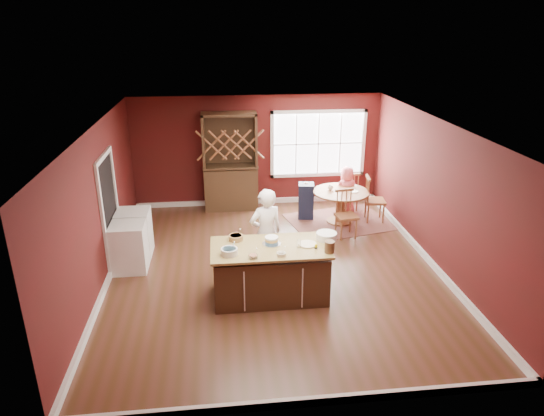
{
  "coord_description": "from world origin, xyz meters",
  "views": [
    {
      "loc": [
        -0.94,
        -7.97,
        4.35
      ],
      "look_at": [
        0.01,
        0.43,
        1.05
      ],
      "focal_mm": 32.0,
      "sensor_mm": 36.0,
      "label": 1
    }
  ],
  "objects_px": {
    "baker": "(266,233)",
    "dryer": "(134,233)",
    "layer_cake": "(272,240)",
    "toddler": "(306,185)",
    "hutch": "(230,162)",
    "kitchen_island": "(270,273)",
    "dining_table": "(341,200)",
    "chair_north": "(349,191)",
    "high_chair": "(306,200)",
    "washer": "(129,247)",
    "chair_east": "(375,199)",
    "seated_woman": "(346,191)",
    "chair_south": "(347,214)"
  },
  "relations": [
    {
      "from": "dining_table",
      "to": "high_chair",
      "type": "bearing_deg",
      "value": 154.12
    },
    {
      "from": "baker",
      "to": "seated_woman",
      "type": "distance_m",
      "value": 3.49
    },
    {
      "from": "high_chair",
      "to": "washer",
      "type": "xyz_separation_m",
      "value": [
        -3.67,
        -2.12,
        0.01
      ]
    },
    {
      "from": "toddler",
      "to": "hutch",
      "type": "relative_size",
      "value": 0.11
    },
    {
      "from": "dining_table",
      "to": "layer_cake",
      "type": "bearing_deg",
      "value": -123.26
    },
    {
      "from": "chair_east",
      "to": "dryer",
      "type": "bearing_deg",
      "value": 109.02
    },
    {
      "from": "baker",
      "to": "washer",
      "type": "bearing_deg",
      "value": -27.26
    },
    {
      "from": "layer_cake",
      "to": "seated_woman",
      "type": "xyz_separation_m",
      "value": [
        2.14,
        3.34,
        -0.39
      ]
    },
    {
      "from": "kitchen_island",
      "to": "washer",
      "type": "relative_size",
      "value": 2.14
    },
    {
      "from": "baker",
      "to": "layer_cake",
      "type": "bearing_deg",
      "value": 77.39
    },
    {
      "from": "baker",
      "to": "high_chair",
      "type": "distance_m",
      "value": 2.92
    },
    {
      "from": "baker",
      "to": "chair_north",
      "type": "xyz_separation_m",
      "value": [
        2.34,
        3.03,
        -0.34
      ]
    },
    {
      "from": "dining_table",
      "to": "chair_north",
      "type": "height_order",
      "value": "chair_north"
    },
    {
      "from": "hutch",
      "to": "chair_east",
      "type": "bearing_deg",
      "value": -20.14
    },
    {
      "from": "dining_table",
      "to": "seated_woman",
      "type": "distance_m",
      "value": 0.51
    },
    {
      "from": "dining_table",
      "to": "baker",
      "type": "bearing_deg",
      "value": -130.34
    },
    {
      "from": "chair_north",
      "to": "baker",
      "type": "bearing_deg",
      "value": 50.93
    },
    {
      "from": "kitchen_island",
      "to": "layer_cake",
      "type": "height_order",
      "value": "layer_cake"
    },
    {
      "from": "kitchen_island",
      "to": "hutch",
      "type": "xyz_separation_m",
      "value": [
        -0.5,
        4.16,
        0.73
      ]
    },
    {
      "from": "kitchen_island",
      "to": "washer",
      "type": "height_order",
      "value": "kitchen_island"
    },
    {
      "from": "baker",
      "to": "hutch",
      "type": "xyz_separation_m",
      "value": [
        -0.5,
        3.45,
        0.34
      ]
    },
    {
      "from": "toddler",
      "to": "dryer",
      "type": "height_order",
      "value": "toddler"
    },
    {
      "from": "seated_woman",
      "to": "chair_north",
      "type": "bearing_deg",
      "value": -128.58
    },
    {
      "from": "chair_east",
      "to": "chair_north",
      "type": "distance_m",
      "value": 0.86
    },
    {
      "from": "dining_table",
      "to": "dryer",
      "type": "xyz_separation_m",
      "value": [
        -4.4,
        -1.13,
        -0.08
      ]
    },
    {
      "from": "chair_south",
      "to": "toddler",
      "type": "bearing_deg",
      "value": 113.87
    },
    {
      "from": "dining_table",
      "to": "hutch",
      "type": "height_order",
      "value": "hutch"
    },
    {
      "from": "hutch",
      "to": "chair_south",
      "type": "bearing_deg",
      "value": -39.61
    },
    {
      "from": "kitchen_island",
      "to": "chair_south",
      "type": "distance_m",
      "value": 2.89
    },
    {
      "from": "high_chair",
      "to": "layer_cake",
      "type": "bearing_deg",
      "value": -100.17
    },
    {
      "from": "toddler",
      "to": "chair_south",
      "type": "bearing_deg",
      "value": -58.94
    },
    {
      "from": "chair_east",
      "to": "kitchen_island",
      "type": "bearing_deg",
      "value": 144.37
    },
    {
      "from": "layer_cake",
      "to": "dryer",
      "type": "xyz_separation_m",
      "value": [
        -2.5,
        1.77,
        -0.53
      ]
    },
    {
      "from": "chair_south",
      "to": "washer",
      "type": "relative_size",
      "value": 1.14
    },
    {
      "from": "dining_table",
      "to": "toddler",
      "type": "bearing_deg",
      "value": 154.98
    },
    {
      "from": "kitchen_island",
      "to": "chair_east",
      "type": "distance_m",
      "value": 4.04
    },
    {
      "from": "layer_cake",
      "to": "hutch",
      "type": "bearing_deg",
      "value": 97.48
    },
    {
      "from": "high_chair",
      "to": "washer",
      "type": "bearing_deg",
      "value": -140.38
    },
    {
      "from": "chair_south",
      "to": "dining_table",
      "type": "bearing_deg",
      "value": 77.91
    },
    {
      "from": "baker",
      "to": "layer_cake",
      "type": "height_order",
      "value": "baker"
    },
    {
      "from": "baker",
      "to": "dryer",
      "type": "xyz_separation_m",
      "value": [
        -2.47,
        1.15,
        -0.37
      ]
    },
    {
      "from": "dining_table",
      "to": "seated_woman",
      "type": "height_order",
      "value": "seated_woman"
    },
    {
      "from": "chair_north",
      "to": "washer",
      "type": "bearing_deg",
      "value": 26.27
    },
    {
      "from": "toddler",
      "to": "dryer",
      "type": "distance_m",
      "value": 3.95
    },
    {
      "from": "high_chair",
      "to": "chair_east",
      "type": "bearing_deg",
      "value": -3.85
    },
    {
      "from": "chair_south",
      "to": "high_chair",
      "type": "distance_m",
      "value": 1.32
    },
    {
      "from": "baker",
      "to": "chair_south",
      "type": "xyz_separation_m",
      "value": [
        1.86,
        1.49,
        -0.32
      ]
    },
    {
      "from": "high_chair",
      "to": "washer",
      "type": "distance_m",
      "value": 4.24
    },
    {
      "from": "toddler",
      "to": "hutch",
      "type": "bearing_deg",
      "value": 153.92
    },
    {
      "from": "chair_south",
      "to": "washer",
      "type": "distance_m",
      "value": 4.44
    }
  ]
}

